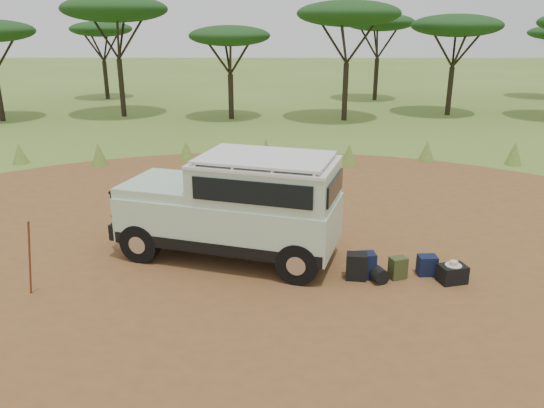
{
  "coord_description": "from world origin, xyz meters",
  "views": [
    {
      "loc": [
        0.31,
        -10.24,
        4.91
      ],
      "look_at": [
        0.26,
        1.14,
        1.0
      ],
      "focal_mm": 35.0,
      "sensor_mm": 36.0,
      "label": 1
    }
  ],
  "objects_px": {
    "walking_staff": "(30,258)",
    "duffel_navy": "(427,265)",
    "hard_case": "(452,274)",
    "backpack_black": "(356,266)",
    "backpack_navy": "(364,266)",
    "safari_vehicle": "(236,209)",
    "backpack_olive": "(398,268)"
  },
  "relations": [
    {
      "from": "walking_staff",
      "to": "backpack_olive",
      "type": "xyz_separation_m",
      "value": [
        7.01,
        0.76,
        -0.55
      ]
    },
    {
      "from": "safari_vehicle",
      "to": "duffel_navy",
      "type": "bearing_deg",
      "value": 4.19
    },
    {
      "from": "backpack_navy",
      "to": "hard_case",
      "type": "xyz_separation_m",
      "value": [
        1.72,
        -0.19,
        -0.09
      ]
    },
    {
      "from": "safari_vehicle",
      "to": "walking_staff",
      "type": "bearing_deg",
      "value": -137.43
    },
    {
      "from": "hard_case",
      "to": "walking_staff",
      "type": "bearing_deg",
      "value": 169.59
    },
    {
      "from": "safari_vehicle",
      "to": "backpack_olive",
      "type": "relative_size",
      "value": 11.17
    },
    {
      "from": "safari_vehicle",
      "to": "hard_case",
      "type": "relative_size",
      "value": 9.82
    },
    {
      "from": "safari_vehicle",
      "to": "backpack_navy",
      "type": "relative_size",
      "value": 9.32
    },
    {
      "from": "backpack_navy",
      "to": "backpack_olive",
      "type": "height_order",
      "value": "backpack_navy"
    },
    {
      "from": "safari_vehicle",
      "to": "duffel_navy",
      "type": "xyz_separation_m",
      "value": [
        3.94,
        -0.87,
        -0.92
      ]
    },
    {
      "from": "backpack_olive",
      "to": "duffel_navy",
      "type": "height_order",
      "value": "backpack_olive"
    },
    {
      "from": "backpack_black",
      "to": "hard_case",
      "type": "distance_m",
      "value": 1.9
    },
    {
      "from": "backpack_olive",
      "to": "hard_case",
      "type": "height_order",
      "value": "backpack_olive"
    },
    {
      "from": "hard_case",
      "to": "backpack_navy",
      "type": "bearing_deg",
      "value": 159.24
    },
    {
      "from": "backpack_black",
      "to": "hard_case",
      "type": "height_order",
      "value": "backpack_black"
    },
    {
      "from": "walking_staff",
      "to": "hard_case",
      "type": "distance_m",
      "value": 8.11
    },
    {
      "from": "backpack_black",
      "to": "duffel_navy",
      "type": "bearing_deg",
      "value": 13.97
    },
    {
      "from": "safari_vehicle",
      "to": "walking_staff",
      "type": "distance_m",
      "value": 4.13
    },
    {
      "from": "safari_vehicle",
      "to": "backpack_olive",
      "type": "distance_m",
      "value": 3.58
    },
    {
      "from": "backpack_black",
      "to": "backpack_navy",
      "type": "relative_size",
      "value": 1.01
    },
    {
      "from": "walking_staff",
      "to": "hard_case",
      "type": "height_order",
      "value": "walking_staff"
    },
    {
      "from": "safari_vehicle",
      "to": "backpack_black",
      "type": "relative_size",
      "value": 9.23
    },
    {
      "from": "safari_vehicle",
      "to": "duffel_navy",
      "type": "distance_m",
      "value": 4.14
    },
    {
      "from": "walking_staff",
      "to": "duffel_navy",
      "type": "relative_size",
      "value": 3.76
    },
    {
      "from": "walking_staff",
      "to": "backpack_navy",
      "type": "bearing_deg",
      "value": -47.42
    },
    {
      "from": "safari_vehicle",
      "to": "walking_staff",
      "type": "height_order",
      "value": "safari_vehicle"
    },
    {
      "from": "backpack_black",
      "to": "hard_case",
      "type": "bearing_deg",
      "value": 2.23
    },
    {
      "from": "walking_staff",
      "to": "backpack_black",
      "type": "distance_m",
      "value": 6.24
    },
    {
      "from": "walking_staff",
      "to": "backpack_black",
      "type": "bearing_deg",
      "value": -47.66
    },
    {
      "from": "safari_vehicle",
      "to": "hard_case",
      "type": "xyz_separation_m",
      "value": [
        4.35,
        -1.21,
        -0.94
      ]
    },
    {
      "from": "backpack_olive",
      "to": "safari_vehicle",
      "type": "bearing_deg",
      "value": 142.64
    },
    {
      "from": "backpack_black",
      "to": "backpack_navy",
      "type": "distance_m",
      "value": 0.17
    }
  ]
}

